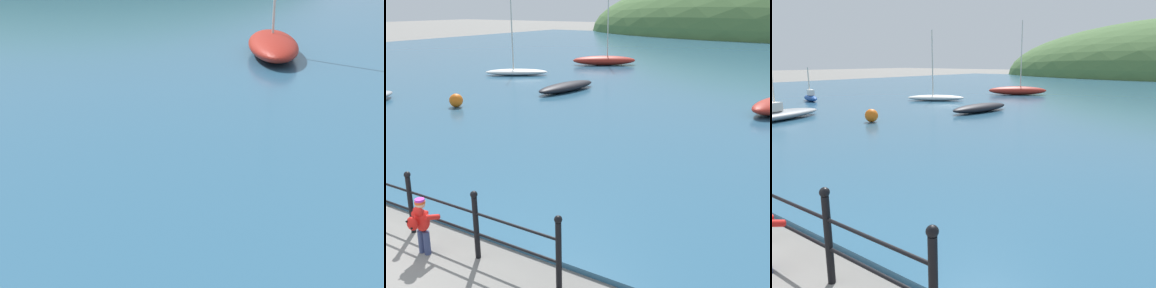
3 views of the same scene
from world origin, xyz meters
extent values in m
cylinder|color=black|center=(1.24, 1.50, 0.55)|extent=(0.09, 0.09, 1.10)
sphere|color=black|center=(1.24, 1.50, 1.15)|extent=(0.12, 0.12, 0.12)
sphere|color=black|center=(2.89, 1.50, 1.15)|extent=(0.12, 0.12, 0.12)
cylinder|color=black|center=(0.42, 1.50, 0.82)|extent=(4.95, 0.04, 0.04)
cylinder|color=black|center=(0.42, 1.50, 0.45)|extent=(4.95, 0.04, 0.04)
cylinder|color=red|center=(0.51, 1.22, 0.67)|extent=(0.10, 0.32, 0.19)
ellipsoid|color=black|center=(-5.74, 14.64, 0.31)|extent=(1.42, 3.87, 0.41)
ellipsoid|color=#1E4793|center=(-17.24, 12.29, 0.29)|extent=(2.22, 1.16, 0.39)
cube|color=silver|center=(-17.09, 12.25, 0.66)|extent=(0.67, 0.47, 0.35)
cylinder|color=beige|center=(-17.35, 12.32, 1.34)|extent=(0.07, 0.07, 1.72)
ellipsoid|color=maroon|center=(-9.02, 24.25, 0.42)|extent=(4.32, 3.52, 0.63)
cylinder|color=beige|center=(-8.84, 24.37, 3.10)|extent=(0.07, 0.07, 4.74)
ellipsoid|color=silver|center=(-11.08, 17.32, 0.29)|extent=(3.60, 2.89, 0.37)
cylinder|color=beige|center=(-11.23, 17.22, 2.48)|extent=(0.07, 0.07, 4.01)
sphere|color=orange|center=(-7.53, 9.25, 0.37)|extent=(0.55, 0.55, 0.55)
camera|label=1|loc=(-2.41, 1.18, 3.33)|focal=50.00mm
camera|label=2|loc=(6.21, -3.22, 4.05)|focal=42.00mm
camera|label=3|loc=(4.95, -0.75, 2.61)|focal=35.00mm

